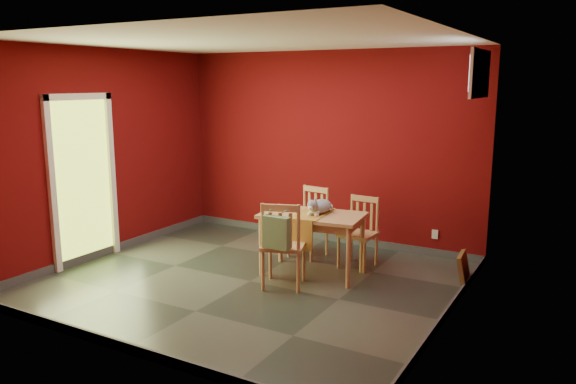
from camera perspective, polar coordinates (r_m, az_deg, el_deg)
The scene contains 13 objects.
ground at distance 6.59m, azimuth -3.87°, elevation -9.02°, with size 4.50×4.50×0.00m, color #2D342D.
room_shell at distance 6.57m, azimuth -3.87°, elevation -8.61°, with size 4.50×4.50×4.50m.
doorway at distance 7.47m, azimuth -20.17°, elevation 1.65°, with size 0.06×1.01×2.13m.
window at distance 6.27m, azimuth 18.88°, elevation 11.30°, with size 0.05×0.90×0.50m.
outlet_plate at distance 7.63m, azimuth 14.70°, elevation -4.18°, with size 0.08×0.01×0.12m, color silver.
dining_table at distance 6.63m, azimuth 2.49°, elevation -2.99°, with size 1.26×0.83×0.74m.
table_runner at distance 6.52m, azimuth 2.02°, elevation -2.90°, with size 0.42×0.75×0.36m.
chair_far_left at distance 7.40m, azimuth 2.22°, elevation -2.97°, with size 0.48×0.48×0.91m.
chair_far_right at distance 7.03m, azimuth 7.27°, elevation -3.98°, with size 0.43×0.43×0.87m.
chair_near at distance 6.24m, azimuth -0.51°, elevation -5.27°, with size 0.59×0.59×0.99m.
tote_bag at distance 5.98m, azimuth -1.16°, elevation -4.14°, with size 0.30×0.18×0.42m.
cat at distance 6.61m, azimuth 3.30°, elevation -1.21°, with size 0.24×0.46×0.23m, color slate, non-canonical shape.
picture_frame at distance 6.64m, azimuth 17.43°, elevation -7.61°, with size 0.16×0.40×0.39m.
Camera 1 is at (3.42, -5.16, 2.27)m, focal length 35.00 mm.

